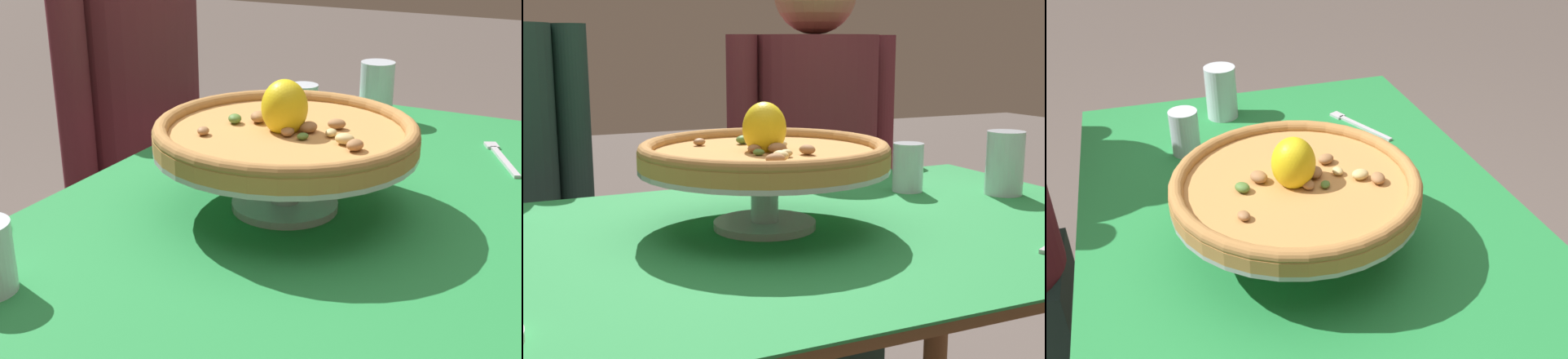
% 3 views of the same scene
% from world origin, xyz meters
% --- Properties ---
extents(dining_table, '(1.33, 0.83, 0.72)m').
position_xyz_m(dining_table, '(0.00, 0.00, 0.61)').
color(dining_table, brown).
rests_on(dining_table, ground).
extents(pizza_stand, '(0.42, 0.42, 0.11)m').
position_xyz_m(pizza_stand, '(-0.02, 0.04, 0.80)').
color(pizza_stand, '#B7B7C1').
rests_on(pizza_stand, dining_table).
extents(pizza, '(0.42, 0.42, 0.10)m').
position_xyz_m(pizza, '(-0.02, 0.04, 0.85)').
color(pizza, '#BC8447').
rests_on(pizza, pizza_stand).
extents(water_glass_back_right, '(0.06, 0.06, 0.10)m').
position_xyz_m(water_glass_back_right, '(0.37, 0.19, 0.76)').
color(water_glass_back_right, silver).
rests_on(water_glass_back_right, dining_table).
extents(water_glass_side_right, '(0.08, 0.08, 0.13)m').
position_xyz_m(water_glass_side_right, '(0.53, 0.08, 0.78)').
color(water_glass_side_right, silver).
rests_on(water_glass_side_right, dining_table).
extents(dinner_fork, '(0.18, 0.10, 0.01)m').
position_xyz_m(dinner_fork, '(0.39, -0.23, 0.72)').
color(dinner_fork, '#B7B7C1').
rests_on(dinner_fork, dining_table).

